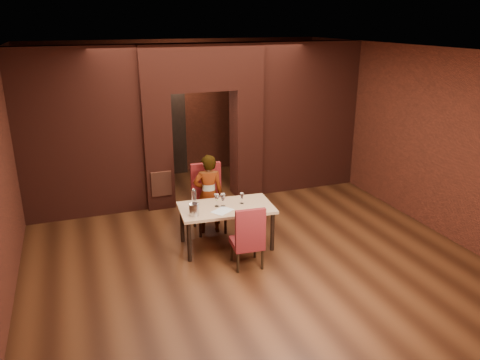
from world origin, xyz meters
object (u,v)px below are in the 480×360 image
Objects in this scene: water_bottle at (194,198)px; potted_plant at (255,208)px; person_seated at (208,194)px; wine_glass_c at (242,198)px; chair_far at (209,199)px; chair_near at (247,235)px; wine_glass_b at (223,200)px; dining_table at (226,226)px; wine_glass_a at (217,200)px; wine_bucket at (194,210)px.

potted_plant is (1.38, 0.76, -0.66)m from water_bottle.
person_seated reaches higher than water_bottle.
chair_far is at bearing 119.20° from wine_glass_c.
chair_far is 3.63× the size of water_bottle.
chair_near is at bearing 106.43° from person_seated.
wine_glass_b is at bearing 103.89° from person_seated.
person_seated is 3.22× the size of potted_plant.
dining_table is at bearing -19.94° from wine_glass_b.
potted_plant is at bearing -111.30° from chair_near.
dining_table is 0.54m from wine_glass_c.
wine_glass_b is at bearing -84.32° from chair_far.
dining_table is 1.52× the size of chair_near.
chair_near is at bearing -116.08° from potted_plant.
chair_far is at bearing -78.22° from chair_near.
person_seated is 0.60m from wine_glass_a.
wine_bucket is 0.44× the size of potted_plant.
water_bottle is (-0.37, 0.06, 0.06)m from wine_glass_a.
chair_near is at bearing -79.41° from wine_glass_b.
wine_bucket reaches higher than wine_glass_c.
chair_near is 4.74× the size of wine_glass_a.
potted_plant is (0.99, 0.24, -0.50)m from person_seated.
wine_glass_b is (-0.14, 0.74, 0.32)m from chair_near.
wine_glass_b is (0.07, -0.63, 0.11)m from person_seated.
water_bottle is at bearing 170.49° from wine_glass_a.
water_bottle is (-0.42, -0.58, 0.28)m from chair_far.
wine_glass_b is 1.20× the size of wine_glass_c.
wine_bucket is 0.31m from water_bottle.
wine_glass_b is 0.50× the size of potted_plant.
wine_glass_b is (-0.05, 0.02, 0.47)m from dining_table.
chair_near is 4.54× the size of wine_glass_b.
dining_table is 0.75m from person_seated.
potted_plant is (0.92, 0.86, -0.61)m from wine_glass_b.
water_bottle is at bearing 74.69° from wine_bucket.
person_seated is 0.64m from wine_glass_b.
water_bottle is (0.08, 0.29, 0.07)m from wine_bucket.
wine_glass_c is (0.20, 0.75, 0.31)m from chair_near.
chair_far is at bearing 60.00° from wine_bucket.
potted_plant is (1.02, 0.82, -0.60)m from wine_glass_a.
chair_far is 1.19× the size of chair_near.
chair_far is 0.72m from wine_glass_b.
person_seated is 0.68m from water_bottle.
person_seated is 0.95m from wine_bucket.
chair_near is at bearing -54.50° from water_bottle.
person_seated is 7.39× the size of wine_bucket.
person_seated is 7.76× the size of wine_glass_c.
potted_plant is (0.78, 1.60, -0.28)m from chair_near.
water_bottle is (-0.60, 0.84, 0.38)m from chair_near.
dining_table is 0.74m from water_bottle.
wine_glass_b reaches higher than wine_bucket.
chair_near is 0.70× the size of person_seated.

